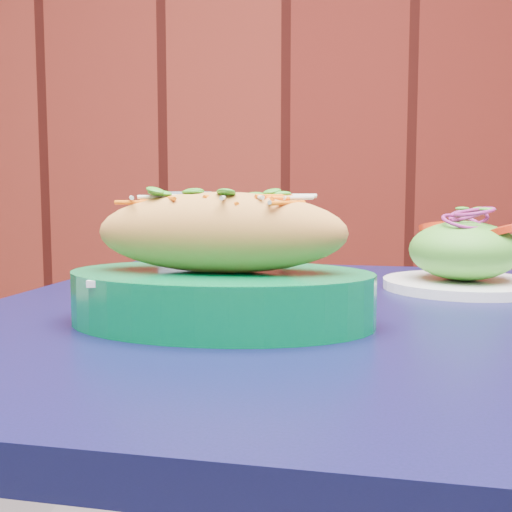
{
  "coord_description": "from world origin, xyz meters",
  "views": [
    {
      "loc": [
        0.05,
        0.9,
        0.88
      ],
      "look_at": [
        0.01,
        1.55,
        0.81
      ],
      "focal_mm": 45.0,
      "sensor_mm": 36.0,
      "label": 1
    }
  ],
  "objects": [
    {
      "name": "banh_mi_basket",
      "position": [
        -0.02,
        1.5,
        0.8
      ],
      "size": [
        0.31,
        0.22,
        0.13
      ],
      "rotation": [
        0.0,
        0.0,
        -0.1
      ],
      "color": "#006C37",
      "rests_on": "cafe_table"
    },
    {
      "name": "brick_wall",
      "position": [
        0.0,
        2.97,
        1.4
      ],
      "size": [
        4.9,
        0.04,
        2.8
      ],
      "primitive_type": "cube",
      "color": "#4E130E",
      "rests_on": "ground"
    },
    {
      "name": "salad_plate",
      "position": [
        0.26,
        1.73,
        0.79
      ],
      "size": [
        0.2,
        0.2,
        0.11
      ],
      "rotation": [
        0.0,
        0.0,
        0.15
      ],
      "color": "white",
      "rests_on": "cafe_table"
    },
    {
      "name": "water_glass",
      "position": [
        -0.11,
        1.8,
        0.81
      ],
      "size": [
        0.08,
        0.08,
        0.12
      ],
      "primitive_type": "cylinder",
      "color": "silver",
      "rests_on": "cafe_table"
    },
    {
      "name": "cafe_table",
      "position": [
        0.1,
        1.58,
        0.66
      ],
      "size": [
        0.9,
        0.9,
        0.75
      ],
      "rotation": [
        0.0,
        0.0,
        -0.14
      ],
      "color": "black",
      "rests_on": "ground"
    }
  ]
}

